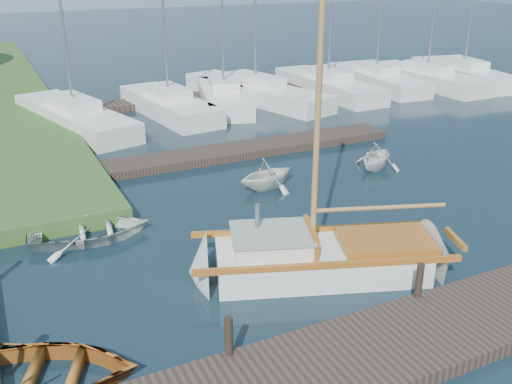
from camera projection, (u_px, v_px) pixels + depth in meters
name	position (u px, v px, depth m)	size (l,w,h in m)	color
ground	(256.00, 231.00, 16.15)	(160.00, 160.00, 0.00)	black
near_dock	(391.00, 346.00, 11.10)	(18.00, 2.20, 0.30)	#2C221C
far_dock	(229.00, 152.00, 22.31)	(14.00, 1.60, 0.30)	#2C221C
pontoon	(290.00, 88.00, 33.46)	(30.00, 1.60, 0.30)	#2C221C
mooring_post_1	(229.00, 336.00, 10.50)	(0.16, 0.16, 0.80)	black
mooring_post_2	(419.00, 280.00, 12.33)	(0.16, 0.16, 0.80)	black
sailboat	(326.00, 260.00, 13.89)	(7.39, 4.25, 9.83)	silver
dinghy	(41.00, 368.00, 10.20)	(2.45, 3.43, 0.71)	#7F500B
tender_a	(89.00, 228.00, 15.59)	(2.32, 3.25, 0.67)	silver
tender_b	(267.00, 171.00, 19.04)	(1.87, 2.17, 1.14)	silver
tender_d	(377.00, 154.00, 20.83)	(1.81, 2.10, 1.11)	silver
marina_boat_0	(74.00, 115.00, 26.00)	(4.40, 9.07, 11.08)	silver
marina_boat_1	(168.00, 103.00, 28.11)	(3.14, 7.79, 10.66)	silver
marina_boat_2	(224.00, 95.00, 29.75)	(4.16, 7.56, 11.05)	silver
marina_boat_3	(255.00, 90.00, 30.97)	(4.79, 10.13, 11.45)	silver
marina_boat_4	(328.00, 84.00, 32.54)	(2.29, 8.58, 11.16)	silver
marina_boat_5	(376.00, 77.00, 34.19)	(2.68, 8.22, 12.16)	silver
marina_boat_6	(427.00, 77.00, 34.53)	(2.35, 8.44, 10.95)	silver
marina_boat_7	(464.00, 72.00, 35.91)	(3.69, 9.16, 10.85)	silver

